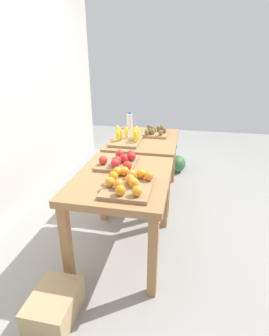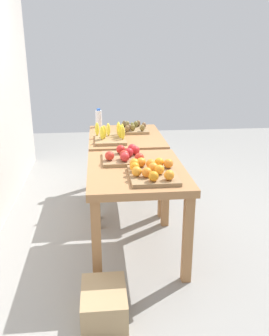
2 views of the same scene
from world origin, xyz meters
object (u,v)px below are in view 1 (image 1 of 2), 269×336
(display_table_right, at_px, (144,147))
(banana_crate, at_px, (128,138))
(apple_bin, at_px, (119,161))
(orange_bin, at_px, (128,183))
(display_table_left, at_px, (122,188))
(water_bottle, at_px, (130,121))
(watermelon_pile, at_px, (169,158))
(cardboard_produce_box, at_px, (54,306))
(kiwi_bin, at_px, (155,132))

(display_table_right, bearing_deg, banana_crate, 140.66)
(apple_bin, bearing_deg, orange_bin, -157.20)
(display_table_right, relative_size, apple_bin, 2.50)
(display_table_left, height_order, banana_crate, banana_crate)
(water_bottle, bearing_deg, display_table_left, -169.60)
(display_table_left, height_order, watermelon_pile, display_table_left)
(cardboard_produce_box, bearing_deg, apple_bin, -12.24)
(display_table_right, relative_size, cardboard_produce_box, 2.60)
(apple_bin, distance_m, water_bottle, 1.38)
(kiwi_bin, height_order, water_bottle, water_bottle)
(water_bottle, bearing_deg, orange_bin, -167.75)
(apple_bin, relative_size, banana_crate, 0.95)
(display_table_right, xyz_separation_m, apple_bin, (-0.90, 0.08, 0.16))
(watermelon_pile, bearing_deg, apple_bin, 169.81)
(display_table_left, bearing_deg, cardboard_produce_box, 159.43)
(display_table_right, distance_m, banana_crate, 0.31)
(apple_bin, distance_m, watermelon_pile, 1.98)
(display_table_right, bearing_deg, watermelon_pile, -14.99)
(orange_bin, xyz_separation_m, water_bottle, (1.79, 0.39, 0.06))
(orange_bin, distance_m, kiwi_bin, 1.51)
(watermelon_pile, bearing_deg, orange_bin, 176.10)
(display_table_left, height_order, orange_bin, orange_bin)
(apple_bin, relative_size, cardboard_produce_box, 1.04)
(display_table_right, height_order, apple_bin, apple_bin)
(banana_crate, xyz_separation_m, kiwi_bin, (0.38, -0.27, -0.01))
(display_table_right, bearing_deg, display_table_left, 180.00)
(display_table_right, height_order, orange_bin, orange_bin)
(display_table_left, bearing_deg, banana_crate, 10.24)
(orange_bin, bearing_deg, kiwi_bin, -0.37)
(banana_crate, relative_size, watermelon_pile, 0.69)
(display_table_right, xyz_separation_m, cardboard_produce_box, (-1.92, 0.30, -0.56))
(kiwi_bin, relative_size, cardboard_produce_box, 0.90)
(kiwi_bin, xyz_separation_m, watermelon_pile, (0.76, -0.14, -0.64))
(orange_bin, height_order, cardboard_produce_box, orange_bin)
(display_table_right, bearing_deg, kiwi_bin, -30.60)
(apple_bin, height_order, cardboard_produce_box, apple_bin)
(cardboard_produce_box, bearing_deg, display_table_right, -8.88)
(display_table_left, relative_size, watermelon_pile, 1.64)
(cardboard_produce_box, bearing_deg, banana_crate, -4.47)
(display_table_right, bearing_deg, water_bottle, 32.22)
(cardboard_produce_box, bearing_deg, water_bottle, -0.24)
(display_table_right, relative_size, banana_crate, 2.36)
(apple_bin, distance_m, banana_crate, 0.71)
(watermelon_pile, bearing_deg, kiwi_bin, 169.21)
(display_table_left, distance_m, cardboard_produce_box, 1.02)
(apple_bin, relative_size, water_bottle, 1.88)
(orange_bin, bearing_deg, cardboard_produce_box, 146.20)
(orange_bin, relative_size, kiwi_bin, 1.22)
(orange_bin, height_order, apple_bin, apple_bin)
(display_table_right, distance_m, kiwi_bin, 0.26)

